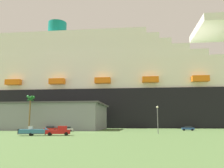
# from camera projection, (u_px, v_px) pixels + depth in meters

# --- Properties ---
(ground_plane) EXTENTS (600.00, 600.00, 0.00)m
(ground_plane) POSITION_uv_depth(u_px,v_px,m) (101.00, 129.00, 99.54)
(ground_plane) COLOR #4C6B38
(cruise_ship) EXTENTS (244.06, 41.33, 68.04)m
(cruise_ship) POSITION_uv_depth(u_px,v_px,m) (98.00, 89.00, 133.64)
(cruise_ship) COLOR black
(cruise_ship) RESTS_ON ground_plane
(terminal_building) EXTENTS (50.68, 30.16, 10.35)m
(terminal_building) POSITION_uv_depth(u_px,v_px,m) (45.00, 117.00, 95.74)
(terminal_building) COLOR gray
(terminal_building) RESTS_ON ground_plane
(pickup_truck) EXTENTS (5.87, 3.07, 2.20)m
(pickup_truck) POSITION_uv_depth(u_px,v_px,m) (59.00, 131.00, 54.19)
(pickup_truck) COLOR red
(pickup_truck) RESTS_ON ground_plane
(small_boat_on_trailer) EXTENTS (8.21, 3.11, 2.15)m
(small_boat_on_trailer) POSITION_uv_depth(u_px,v_px,m) (36.00, 131.00, 53.59)
(small_boat_on_trailer) COLOR #595960
(small_boat_on_trailer) RESTS_ON ground_plane
(palm_tree) EXTENTS (3.17, 3.12, 12.22)m
(palm_tree) POSITION_uv_depth(u_px,v_px,m) (30.00, 102.00, 80.13)
(palm_tree) COLOR brown
(palm_tree) RESTS_ON ground_plane
(street_lamp) EXTENTS (0.56, 0.56, 7.35)m
(street_lamp) POSITION_uv_depth(u_px,v_px,m) (158.00, 115.00, 62.10)
(street_lamp) COLOR slate
(street_lamp) RESTS_ON ground_plane
(parked_car_blue_suv) EXTENTS (4.55, 2.53, 1.58)m
(parked_car_blue_suv) POSITION_uv_depth(u_px,v_px,m) (188.00, 128.00, 83.71)
(parked_car_blue_suv) COLOR #264C99
(parked_car_blue_suv) RESTS_ON ground_plane
(parked_car_red_hatchback) EXTENTS (4.73, 2.40, 1.58)m
(parked_car_red_hatchback) POSITION_uv_depth(u_px,v_px,m) (51.00, 129.00, 80.74)
(parked_car_red_hatchback) COLOR red
(parked_car_red_hatchback) RESTS_ON ground_plane
(parked_car_silver_sedan) EXTENTS (4.48, 2.49, 1.58)m
(parked_car_silver_sedan) POSITION_uv_depth(u_px,v_px,m) (67.00, 129.00, 76.53)
(parked_car_silver_sedan) COLOR silver
(parked_car_silver_sedan) RESTS_ON ground_plane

